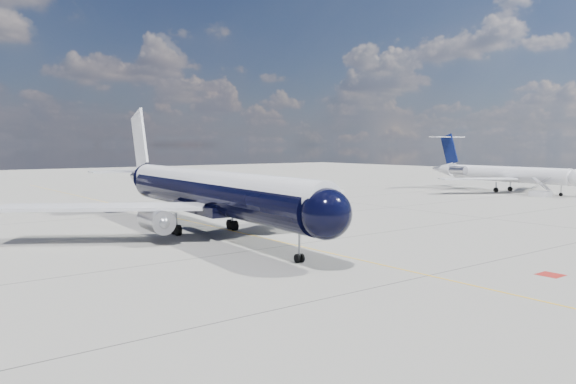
# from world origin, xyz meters

# --- Properties ---
(ground) EXTENTS (320.00, 320.00, 0.00)m
(ground) POSITION_xyz_m (0.00, 30.00, 0.00)
(ground) COLOR gray
(ground) RESTS_ON ground
(taxiway_centerline) EXTENTS (0.16, 160.00, 0.01)m
(taxiway_centerline) POSITION_xyz_m (0.00, 25.00, 0.00)
(taxiway_centerline) COLOR yellow
(taxiway_centerline) RESTS_ON ground
(red_marking) EXTENTS (1.60, 1.60, 0.01)m
(red_marking) POSITION_xyz_m (6.80, -10.00, 0.00)
(red_marking) COLOR maroon
(red_marking) RESTS_ON ground
(main_airliner) EXTENTS (39.04, 47.72, 13.78)m
(main_airliner) POSITION_xyz_m (-2.73, 21.03, 4.28)
(main_airliner) COLOR black
(main_airliner) RESTS_ON ground
(regional_jet) EXTENTS (29.04, 33.42, 11.31)m
(regional_jet) POSITION_xyz_m (67.03, 31.32, 3.57)
(regional_jet) COLOR white
(regional_jet) RESTS_ON ground
(boarding_stair) EXTENTS (2.65, 3.23, 3.43)m
(boarding_stair) POSITION_xyz_m (63.20, 20.80, 0.64)
(boarding_stair) COLOR white
(boarding_stair) RESTS_ON ground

